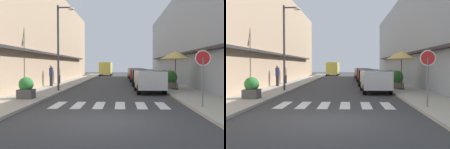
# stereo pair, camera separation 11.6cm
# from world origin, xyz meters

# --- Properties ---
(ground_plane) EXTENTS (93.83, 93.83, 0.00)m
(ground_plane) POSITION_xyz_m (0.00, 17.06, 0.00)
(ground_plane) COLOR #38383A
(sidewalk_left) EXTENTS (2.46, 59.71, 0.12)m
(sidewalk_left) POSITION_xyz_m (-4.66, 17.06, 0.06)
(sidewalk_left) COLOR #9E998E
(sidewalk_left) RESTS_ON ground_plane
(sidewalk_right) EXTENTS (2.46, 59.71, 0.12)m
(sidewalk_right) POSITION_xyz_m (4.66, 17.06, 0.06)
(sidewalk_right) COLOR #ADA899
(sidewalk_right) RESTS_ON ground_plane
(building_row_left) EXTENTS (5.50, 40.39, 9.30)m
(building_row_left) POSITION_xyz_m (-8.38, 18.19, 4.65)
(building_row_left) COLOR tan
(building_row_left) RESTS_ON ground_plane
(building_row_right) EXTENTS (5.50, 40.39, 8.78)m
(building_row_right) POSITION_xyz_m (8.38, 18.19, 4.39)
(building_row_right) COLOR #939EA8
(building_row_right) RESTS_ON ground_plane
(crosswalk) EXTENTS (5.20, 2.20, 0.01)m
(crosswalk) POSITION_xyz_m (-0.00, 3.53, 0.01)
(crosswalk) COLOR silver
(crosswalk) RESTS_ON ground_plane
(parked_car_near) EXTENTS (1.87, 4.14, 1.47)m
(parked_car_near) POSITION_xyz_m (2.38, 9.39, 0.92)
(parked_car_near) COLOR silver
(parked_car_near) RESTS_ON ground_plane
(parked_car_mid) EXTENTS (1.88, 4.06, 1.47)m
(parked_car_mid) POSITION_xyz_m (2.38, 15.55, 0.92)
(parked_car_mid) COLOR black
(parked_car_mid) RESTS_ON ground_plane
(parked_car_far) EXTENTS (1.87, 4.14, 1.47)m
(parked_car_far) POSITION_xyz_m (2.38, 21.73, 0.92)
(parked_car_far) COLOR maroon
(parked_car_far) RESTS_ON ground_plane
(parked_car_distant) EXTENTS (1.93, 4.27, 1.47)m
(parked_car_distant) POSITION_xyz_m (2.38, 28.48, 0.92)
(parked_car_distant) COLOR #4C5156
(parked_car_distant) RESTS_ON ground_plane
(delivery_van) EXTENTS (2.13, 5.45, 2.37)m
(delivery_van) POSITION_xyz_m (-2.23, 39.35, 1.41)
(delivery_van) COLOR #D8CC4C
(delivery_van) RESTS_ON ground_plane
(round_street_sign) EXTENTS (0.65, 0.07, 2.33)m
(round_street_sign) POSITION_xyz_m (3.86, 2.42, 1.90)
(round_street_sign) COLOR slate
(round_street_sign) RESTS_ON sidewalk_right
(street_lamp) EXTENTS (1.19, 0.28, 5.78)m
(street_lamp) POSITION_xyz_m (-3.61, 9.62, 3.62)
(street_lamp) COLOR #38383D
(street_lamp) RESTS_ON sidewalk_left
(cafe_umbrella) EXTENTS (2.14, 2.14, 2.72)m
(cafe_umbrella) POSITION_xyz_m (4.37, 10.67, 2.54)
(cafe_umbrella) COLOR #262626
(cafe_umbrella) RESTS_ON sidewalk_right
(planter_corner) EXTENTS (0.77, 0.77, 1.11)m
(planter_corner) POSITION_xyz_m (-4.39, 5.03, 0.65)
(planter_corner) COLOR #4C4C4C
(planter_corner) RESTS_ON sidewalk_left
(planter_midblock) EXTENTS (1.05, 1.05, 1.33)m
(planter_midblock) POSITION_xyz_m (4.21, 11.78, 0.77)
(planter_midblock) COLOR gray
(planter_midblock) RESTS_ON sidewalk_right
(planter_far) EXTENTS (1.09, 1.09, 1.23)m
(planter_far) POSITION_xyz_m (4.88, 18.79, 0.68)
(planter_far) COLOR #4C4C4C
(planter_far) RESTS_ON sidewalk_right
(pedestrian_walking_near) EXTENTS (0.34, 0.34, 1.62)m
(pedestrian_walking_near) POSITION_xyz_m (-5.39, 16.70, 0.97)
(pedestrian_walking_near) COLOR #282B33
(pedestrian_walking_near) RESTS_ON sidewalk_left
(pedestrian_walking_far) EXTENTS (0.34, 0.34, 1.75)m
(pedestrian_walking_far) POSITION_xyz_m (-5.26, 13.35, 1.04)
(pedestrian_walking_far) COLOR #282B33
(pedestrian_walking_far) RESTS_ON sidewalk_left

